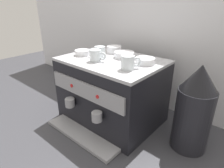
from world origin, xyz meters
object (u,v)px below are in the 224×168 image
at_px(ceramic_cup_2, 99,52).
at_px(ceramic_cup_1, 96,56).
at_px(coffee_grinder, 194,110).
at_px(milk_pitcher, 71,91).
at_px(ceramic_bowl_3, 145,61).
at_px(espresso_machine, 111,90).
at_px(ceramic_bowl_2, 124,55).
at_px(ceramic_cup_0, 128,62).
at_px(ceramic_bowl_0, 83,53).
at_px(ceramic_bowl_1, 114,50).

bearing_deg(ceramic_cup_2, ceramic_cup_1, -59.07).
relative_size(coffee_grinder, milk_pitcher, 3.08).
xyz_separation_m(ceramic_cup_1, ceramic_bowl_3, (0.23, 0.14, -0.02)).
relative_size(espresso_machine, milk_pitcher, 3.94).
height_order(ceramic_cup_2, coffee_grinder, ceramic_cup_2).
bearing_deg(ceramic_bowl_3, ceramic_bowl_2, 171.98).
bearing_deg(espresso_machine, ceramic_bowl_3, 16.69).
xyz_separation_m(ceramic_cup_0, ceramic_bowl_0, (-0.38, 0.03, -0.02)).
bearing_deg(ceramic_cup_1, ceramic_cup_0, 2.91).
distance_m(ceramic_cup_2, milk_pitcher, 0.48).
distance_m(ceramic_cup_1, ceramic_cup_2, 0.08).
xyz_separation_m(espresso_machine, ceramic_bowl_2, (0.03, 0.08, 0.22)).
height_order(ceramic_cup_2, ceramic_bowl_3, ceramic_cup_2).
bearing_deg(ceramic_cup_1, ceramic_bowl_1, 102.01).
height_order(ceramic_cup_0, ceramic_bowl_3, ceramic_cup_0).
bearing_deg(ceramic_cup_0, ceramic_bowl_0, 175.93).
xyz_separation_m(ceramic_bowl_3, milk_pitcher, (-0.59, -0.08, -0.35)).
relative_size(ceramic_cup_2, coffee_grinder, 0.19).
relative_size(ceramic_cup_0, ceramic_bowl_3, 0.89).
distance_m(ceramic_cup_0, ceramic_bowl_1, 0.33).
bearing_deg(ceramic_cup_2, ceramic_bowl_3, 15.64).
xyz_separation_m(ceramic_bowl_3, coffee_grinder, (0.30, 0.01, -0.19)).
relative_size(ceramic_cup_0, ceramic_bowl_2, 0.79).
relative_size(ceramic_bowl_1, coffee_grinder, 0.21).
bearing_deg(ceramic_cup_1, ceramic_bowl_0, 166.51).
bearing_deg(ceramic_cup_2, ceramic_bowl_1, 91.94).
relative_size(ceramic_bowl_2, ceramic_bowl_3, 1.13).
bearing_deg(ceramic_bowl_1, coffee_grinder, -6.13).
height_order(ceramic_bowl_0, milk_pitcher, ceramic_bowl_0).
relative_size(ceramic_bowl_1, milk_pitcher, 0.64).
bearing_deg(coffee_grinder, ceramic_bowl_3, -178.81).
distance_m(espresso_machine, ceramic_bowl_1, 0.27).
height_order(espresso_machine, coffee_grinder, coffee_grinder).
xyz_separation_m(ceramic_cup_1, ceramic_bowl_2, (0.07, 0.17, -0.02)).
bearing_deg(coffee_grinder, milk_pitcher, -174.44).
xyz_separation_m(ceramic_cup_0, ceramic_cup_2, (-0.26, 0.06, -0.00)).
relative_size(ceramic_bowl_0, milk_pitcher, 0.65).
bearing_deg(ceramic_bowl_3, ceramic_cup_2, -164.36).
bearing_deg(ceramic_bowl_3, ceramic_bowl_1, 166.35).
distance_m(ceramic_bowl_2, coffee_grinder, 0.50).
bearing_deg(ceramic_bowl_1, ceramic_cup_0, -37.19).
distance_m(espresso_machine, ceramic_bowl_2, 0.24).
relative_size(espresso_machine, coffee_grinder, 1.28).
xyz_separation_m(ceramic_bowl_0, ceramic_bowl_2, (0.23, 0.13, 0.00)).
height_order(espresso_machine, ceramic_cup_1, ceramic_cup_1).
relative_size(espresso_machine, ceramic_bowl_1, 6.21).
bearing_deg(ceramic_bowl_1, ceramic_bowl_3, -13.65).
height_order(espresso_machine, ceramic_cup_0, ceramic_cup_0).
distance_m(ceramic_bowl_0, milk_pitcher, 0.40).
distance_m(ceramic_cup_1, ceramic_bowl_2, 0.18).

